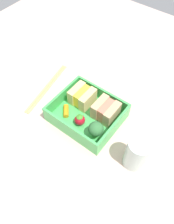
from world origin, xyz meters
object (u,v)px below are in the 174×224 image
at_px(sandwich_center_left, 106,110).
at_px(broccoli_floret, 96,129).
at_px(strawberry_far_left, 79,119).
at_px(drinking_glass, 137,153).
at_px(carrot_stick_far_left, 66,111).
at_px(chopstick_pair, 47,87).
at_px(sandwich_left, 82,96).

xyz_separation_m(sandwich_center_left, broccoli_floret, (0.02, -0.06, 0.01)).
height_order(strawberry_far_left, drinking_glass, drinking_glass).
distance_m(sandwich_center_left, drinking_glass, 0.14).
relative_size(sandwich_center_left, carrot_stick_far_left, 1.64).
xyz_separation_m(sandwich_center_left, chopstick_pair, (-0.20, -0.02, -0.03)).
bearing_deg(sandwich_left, chopstick_pair, -172.42).
xyz_separation_m(carrot_stick_far_left, strawberry_far_left, (0.05, -0.00, 0.01)).
height_order(sandwich_left, chopstick_pair, sandwich_left).
bearing_deg(chopstick_pair, carrot_stick_far_left, -19.66).
distance_m(strawberry_far_left, broccoli_floret, 0.06).
height_order(carrot_stick_far_left, broccoli_floret, broccoli_floret).
distance_m(sandwich_center_left, strawberry_far_left, 0.07).
bearing_deg(broccoli_floret, chopstick_pair, 167.35).
bearing_deg(broccoli_floret, drinking_glass, 1.17).
distance_m(broccoli_floret, drinking_glass, 0.11).
bearing_deg(chopstick_pair, sandwich_left, 7.58).
distance_m(sandwich_left, chopstick_pair, 0.13).
distance_m(carrot_stick_far_left, chopstick_pair, 0.12).
bearing_deg(chopstick_pair, broccoli_floret, -12.65).
bearing_deg(sandwich_center_left, carrot_stick_far_left, -147.77).
xyz_separation_m(chopstick_pair, drinking_glass, (0.32, -0.05, 0.04)).
height_order(carrot_stick_far_left, strawberry_far_left, strawberry_far_left).
bearing_deg(carrot_stick_far_left, sandwich_center_left, 32.23).
relative_size(sandwich_center_left, chopstick_pair, 0.28).
bearing_deg(carrot_stick_far_left, chopstick_pair, 160.34).
relative_size(broccoli_floret, chopstick_pair, 0.24).
xyz_separation_m(strawberry_far_left, broccoli_floret, (0.06, -0.00, 0.01)).
bearing_deg(chopstick_pair, strawberry_far_left, -15.29).
bearing_deg(broccoli_floret, strawberry_far_left, 175.01).
height_order(broccoli_floret, drinking_glass, drinking_glass).
relative_size(carrot_stick_far_left, broccoli_floret, 0.72).
bearing_deg(sandwich_left, carrot_stick_far_left, -101.70).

